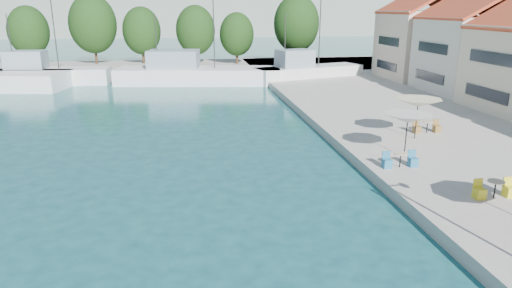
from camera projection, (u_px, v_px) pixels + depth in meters
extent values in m
cube|color=#ACA89B|center=(149.00, 68.00, 63.53)|extent=(90.00, 16.00, 0.60)
cube|color=gray|center=(98.00, 9.00, 146.18)|extent=(180.00, 40.00, 16.00)
cube|color=gray|center=(296.00, 14.00, 175.90)|extent=(140.00, 40.00, 12.00)
cube|color=silver|center=(471.00, 55.00, 43.43)|extent=(8.00, 8.50, 7.00)
cube|color=beige|center=(424.00, 45.00, 51.88)|extent=(8.60, 8.50, 7.50)
cube|color=white|center=(48.00, 78.00, 52.06)|extent=(13.93, 4.11, 2.20)
cube|color=#8395A2|center=(26.00, 60.00, 51.23)|extent=(4.24, 2.92, 2.00)
cylinder|color=#2D2D2D|center=(54.00, 32.00, 50.75)|extent=(0.12, 0.12, 8.00)
cylinder|color=#2D2D2D|center=(10.00, 42.00, 50.50)|extent=(0.10, 0.10, 6.00)
cube|color=white|center=(199.00, 77.00, 52.51)|extent=(19.14, 7.56, 2.20)
cube|color=#8395A2|center=(174.00, 59.00, 51.90)|extent=(6.08, 4.52, 2.00)
cylinder|color=#2D2D2D|center=(214.00, 32.00, 51.06)|extent=(0.12, 0.12, 8.00)
cylinder|color=#2D2D2D|center=(156.00, 41.00, 51.32)|extent=(0.10, 0.10, 6.00)
cube|color=silver|center=(309.00, 76.00, 53.95)|extent=(13.64, 7.23, 2.20)
cube|color=#8395A2|center=(295.00, 58.00, 52.51)|extent=(4.57, 3.71, 2.00)
cylinder|color=#2D2D2D|center=(320.00, 31.00, 53.05)|extent=(0.12, 0.12, 8.00)
cylinder|color=#2D2D2D|center=(285.00, 41.00, 51.38)|extent=(0.10, 0.10, 6.00)
cylinder|color=#3F2B19|center=(31.00, 52.00, 64.31)|extent=(0.36, 0.36, 3.63)
ellipsoid|color=black|center=(28.00, 31.00, 63.48)|extent=(5.51, 5.51, 6.89)
cylinder|color=#3F2B19|center=(95.00, 49.00, 65.32)|extent=(0.36, 0.36, 4.32)
ellipsoid|color=black|center=(93.00, 24.00, 64.32)|extent=(6.57, 6.57, 8.22)
cylinder|color=#3F2B19|center=(143.00, 51.00, 66.42)|extent=(0.36, 0.36, 3.57)
ellipsoid|color=black|center=(142.00, 31.00, 65.61)|extent=(5.42, 5.42, 6.78)
cylinder|color=#3F2B19|center=(196.00, 51.00, 65.82)|extent=(0.36, 0.36, 3.66)
ellipsoid|color=black|center=(196.00, 30.00, 64.98)|extent=(5.56, 5.56, 6.95)
cylinder|color=#3F2B19|center=(237.00, 53.00, 65.82)|extent=(0.36, 0.36, 3.22)
ellipsoid|color=black|center=(237.00, 34.00, 65.08)|extent=(4.89, 4.89, 6.12)
cylinder|color=#3F2B19|center=(296.00, 48.00, 66.88)|extent=(0.36, 0.36, 4.32)
ellipsoid|color=black|center=(296.00, 24.00, 65.89)|extent=(6.56, 6.56, 8.20)
cylinder|color=black|center=(406.00, 135.00, 24.60)|extent=(0.06, 0.06, 2.39)
cone|color=silver|center=(408.00, 118.00, 24.33)|extent=(2.61, 2.61, 0.50)
cylinder|color=black|center=(417.00, 119.00, 27.97)|extent=(0.06, 0.06, 2.52)
cone|color=beige|center=(418.00, 103.00, 27.69)|extent=(2.86, 2.86, 0.50)
cylinder|color=black|center=(495.00, 190.00, 19.41)|extent=(0.06, 0.06, 0.74)
cylinder|color=#C5BA90|center=(496.00, 181.00, 19.30)|extent=(0.70, 0.70, 0.04)
cube|color=yellow|center=(509.00, 192.00, 19.55)|extent=(0.42, 0.42, 0.46)
cube|color=yellow|center=(479.00, 194.00, 19.34)|extent=(0.42, 0.42, 0.46)
cylinder|color=black|center=(400.00, 160.00, 23.13)|extent=(0.06, 0.06, 0.74)
cylinder|color=#C5BA90|center=(401.00, 153.00, 23.02)|extent=(0.70, 0.70, 0.04)
cube|color=teal|center=(413.00, 162.00, 23.27)|extent=(0.42, 0.42, 0.46)
cube|color=teal|center=(387.00, 164.00, 23.06)|extent=(0.42, 0.42, 0.46)
cylinder|color=black|center=(427.00, 127.00, 29.55)|extent=(0.06, 0.06, 0.74)
cylinder|color=#C5BA90|center=(428.00, 122.00, 29.44)|extent=(0.70, 0.70, 0.04)
cube|color=olive|center=(437.00, 129.00, 29.69)|extent=(0.42, 0.42, 0.46)
cube|color=olive|center=(417.00, 130.00, 29.49)|extent=(0.42, 0.42, 0.46)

